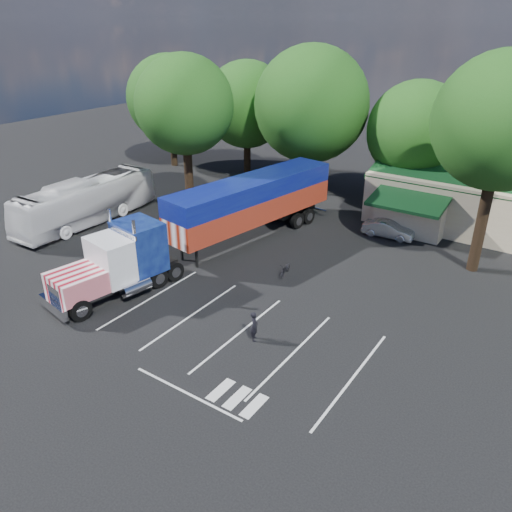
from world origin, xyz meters
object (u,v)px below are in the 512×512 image
Objects in this scene: woman at (254,326)px; silver_sedan at (388,229)px; semi_truck at (222,214)px; tour_bus at (87,201)px; bicycle at (286,269)px.

woman is 16.52m from silver_sedan.
semi_truck reaches higher than tour_bus.
bicycle is at bearing -12.42° from woman.
semi_truck is 11.27m from woman.
semi_truck is 12.34m from tour_bus.
tour_bus is (-12.17, -1.77, -0.97)m from semi_truck.
woman is at bearing -82.00° from bicycle.
semi_truck is 12.63m from silver_sedan.
woman is 1.04× the size of bicycle.
bicycle is at bearing 1.67° from tour_bus.
silver_sedan reaches higher than bicycle.
semi_truck is at bearing 14.93° from woman.
woman reaches higher than silver_sedan.
woman is 21.04m from tour_bus.
bicycle is at bearing 2.64° from semi_truck.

